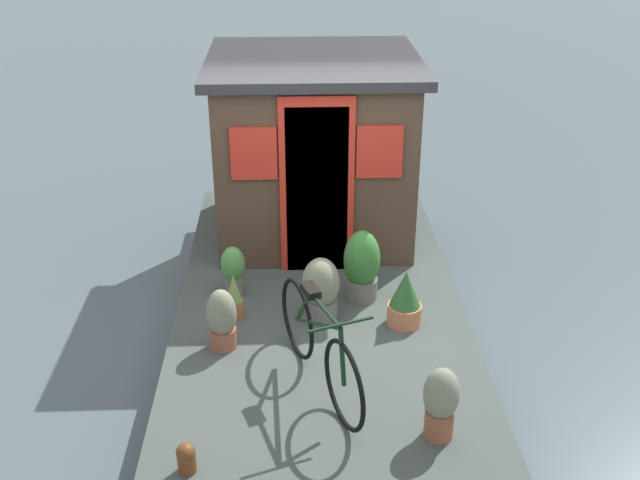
# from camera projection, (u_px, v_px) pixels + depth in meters

# --- Properties ---
(ground_plane) EXTENTS (60.00, 60.00, 0.00)m
(ground_plane) POSITION_uv_depth(u_px,v_px,m) (319.00, 335.00, 7.37)
(ground_plane) COLOR #4C5B60
(houseboat_deck) EXTENTS (5.19, 2.67, 0.44)m
(houseboat_deck) POSITION_uv_depth(u_px,v_px,m) (319.00, 316.00, 7.27)
(houseboat_deck) COLOR #424C47
(houseboat_deck) RESTS_ON ground_plane
(houseboat_cabin) EXTENTS (2.06, 2.19, 1.93)m
(houseboat_cabin) POSITION_uv_depth(u_px,v_px,m) (314.00, 147.00, 8.06)
(houseboat_cabin) COLOR #4C3828
(houseboat_cabin) RESTS_ON houseboat_deck
(bicycle) EXTENTS (1.55, 0.67, 0.82)m
(bicycle) POSITION_uv_depth(u_px,v_px,m) (319.00, 345.00, 5.77)
(bicycle) COLOR black
(bicycle) RESTS_ON houseboat_deck
(potted_plant_fern) EXTENTS (0.26, 0.26, 0.58)m
(potted_plant_fern) POSITION_uv_depth(u_px,v_px,m) (441.00, 402.00, 5.28)
(potted_plant_fern) COLOR #935138
(potted_plant_fern) RESTS_ON houseboat_deck
(potted_plant_basil) EXTENTS (0.31, 0.31, 0.53)m
(potted_plant_basil) POSITION_uv_depth(u_px,v_px,m) (405.00, 299.00, 6.63)
(potted_plant_basil) COLOR #C6754C
(potted_plant_basil) RESTS_ON houseboat_deck
(potted_plant_mint) EXTENTS (0.33, 0.33, 0.60)m
(potted_plant_mint) POSITION_uv_depth(u_px,v_px,m) (321.00, 289.00, 6.70)
(potted_plant_mint) COLOR slate
(potted_plant_mint) RESTS_ON houseboat_deck
(potted_plant_lavender) EXTENTS (0.16, 0.16, 0.43)m
(potted_plant_lavender) POSITION_uv_depth(u_px,v_px,m) (234.00, 297.00, 6.76)
(potted_plant_lavender) COLOR #B2603D
(potted_plant_lavender) RESTS_ON houseboat_deck
(potted_plant_thyme) EXTENTS (0.23, 0.23, 0.49)m
(potted_plant_thyme) POSITION_uv_depth(u_px,v_px,m) (233.00, 270.00, 7.11)
(potted_plant_thyme) COLOR slate
(potted_plant_thyme) RESTS_ON houseboat_deck
(potted_plant_sage) EXTENTS (0.34, 0.34, 0.70)m
(potted_plant_sage) POSITION_uv_depth(u_px,v_px,m) (362.00, 266.00, 7.00)
(potted_plant_sage) COLOR slate
(potted_plant_sage) RESTS_ON houseboat_deck
(potted_plant_succulent) EXTENTS (0.25, 0.25, 0.55)m
(potted_plant_succulent) POSITION_uv_depth(u_px,v_px,m) (222.00, 320.00, 6.30)
(potted_plant_succulent) COLOR #935138
(potted_plant_succulent) RESTS_ON houseboat_deck
(mooring_bollard) EXTENTS (0.13, 0.13, 0.23)m
(mooring_bollard) POSITION_uv_depth(u_px,v_px,m) (186.00, 457.00, 5.05)
(mooring_bollard) COLOR brown
(mooring_bollard) RESTS_ON houseboat_deck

